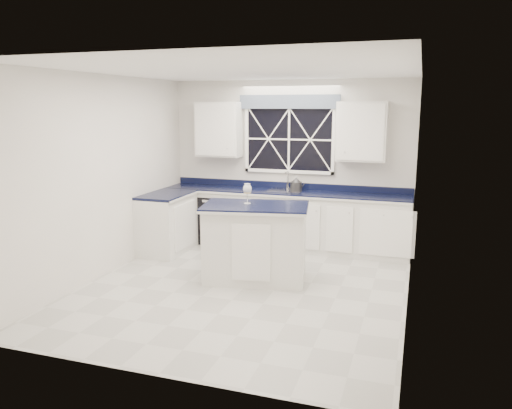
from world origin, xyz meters
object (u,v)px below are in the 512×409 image
(dishwasher, at_px, (221,218))
(island, at_px, (255,242))
(wine_glass, at_px, (247,190))
(kettle, at_px, (296,185))
(soap_bottle, at_px, (296,183))
(faucet, at_px, (288,180))

(dishwasher, height_order, island, island)
(island, bearing_deg, wine_glass, 152.40)
(wine_glass, bearing_deg, kettle, 80.32)
(dishwasher, height_order, kettle, kettle)
(kettle, bearing_deg, soap_bottle, 102.66)
(faucet, height_order, soap_bottle, faucet)
(faucet, height_order, kettle, faucet)
(faucet, bearing_deg, wine_glass, -92.85)
(wine_glass, bearing_deg, soap_bottle, 82.21)
(faucet, xyz_separation_m, soap_bottle, (0.15, -0.02, -0.05))
(dishwasher, xyz_separation_m, faucet, (1.10, 0.19, 0.69))
(kettle, height_order, soap_bottle, kettle)
(kettle, xyz_separation_m, wine_glass, (-0.27, -1.59, 0.16))
(island, xyz_separation_m, kettle, (0.15, 1.62, 0.53))
(soap_bottle, bearing_deg, faucet, 172.92)
(kettle, relative_size, soap_bottle, 1.43)
(dishwasher, xyz_separation_m, kettle, (1.28, 0.02, 0.63))
(island, bearing_deg, dishwasher, 115.02)
(faucet, distance_m, wine_glass, 1.76)
(faucet, relative_size, wine_glass, 1.13)
(dishwasher, height_order, faucet, faucet)
(dishwasher, xyz_separation_m, island, (1.14, -1.60, 0.10))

